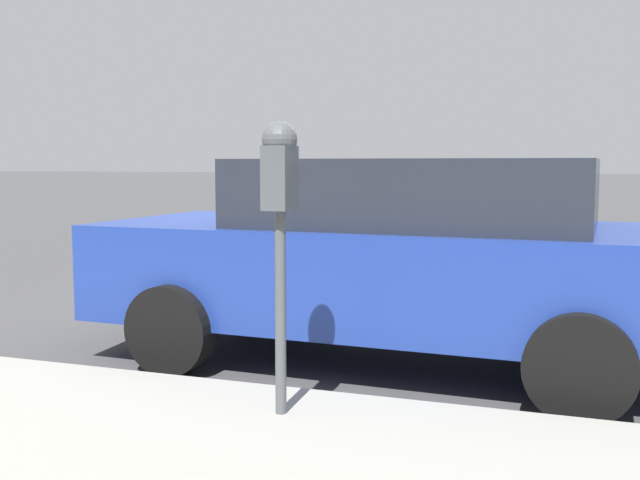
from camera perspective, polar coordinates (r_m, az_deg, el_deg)
ground_plane at (r=6.78m, az=2.84°, el=-6.78°), size 220.00×220.00×0.00m
parking_meter at (r=3.98m, az=-3.07°, el=3.67°), size 0.21×0.19×1.58m
car_blue at (r=5.57m, az=6.06°, el=-1.19°), size 2.15×4.45×1.51m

